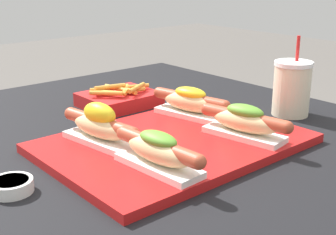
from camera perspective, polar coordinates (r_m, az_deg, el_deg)
serving_tray at (r=0.94m, az=0.79°, el=-3.12°), size 0.51×0.36×0.02m
hot_dog_0 at (r=0.79m, az=-1.20°, el=-4.08°), size 0.07×0.21×0.07m
hot_dog_1 at (r=0.95m, az=9.32°, el=-0.48°), size 0.09×0.21×0.07m
hot_dog_2 at (r=0.91m, az=-8.28°, el=-0.98°), size 0.08×0.21×0.08m
hot_dog_3 at (r=1.07m, az=2.74°, el=1.88°), size 0.09×0.21×0.07m
sauce_bowl at (r=0.80m, az=-18.57°, el=-7.85°), size 0.07×0.07×0.02m
drink_cup at (r=1.17m, az=14.85°, el=3.47°), size 0.09×0.09×0.19m
fries_basket at (r=1.22m, az=-5.97°, el=2.33°), size 0.18×0.15×0.06m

